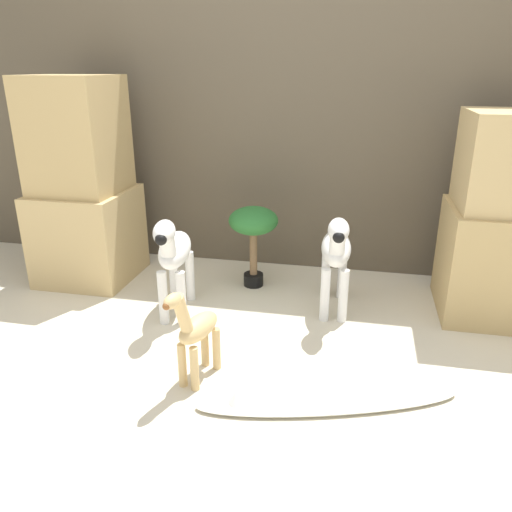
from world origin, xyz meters
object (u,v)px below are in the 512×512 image
object	(u,v)px
zebra_left	(174,254)
potted_palm_front	(253,226)
zebra_right	(336,252)
giraffe_figurine	(195,331)
surfboard	(326,399)

from	to	relation	value
zebra_left	potted_palm_front	distance (m)	0.59
zebra_right	potted_palm_front	size ratio (longest dim) A/B	1.18
zebra_left	giraffe_figurine	distance (m)	0.67
giraffe_figurine	potted_palm_front	xyz separation A→B (m)	(0.03, 1.07, 0.15)
giraffe_figurine	potted_palm_front	distance (m)	1.08
giraffe_figurine	surfboard	xyz separation A→B (m)	(0.58, -0.05, -0.23)
zebra_right	giraffe_figurine	xyz separation A→B (m)	(-0.55, -0.80, -0.12)
potted_palm_front	surfboard	size ratio (longest dim) A/B	0.46
zebra_right	giraffe_figurine	distance (m)	0.98
zebra_left	potted_palm_front	world-z (taller)	zebra_left
zebra_right	giraffe_figurine	bearing A→B (deg)	-124.61
potted_palm_front	giraffe_figurine	bearing A→B (deg)	-91.38
zebra_right	surfboard	size ratio (longest dim) A/B	0.54
giraffe_figurine	potted_palm_front	world-z (taller)	potted_palm_front
zebra_left	giraffe_figurine	bearing A→B (deg)	-61.67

